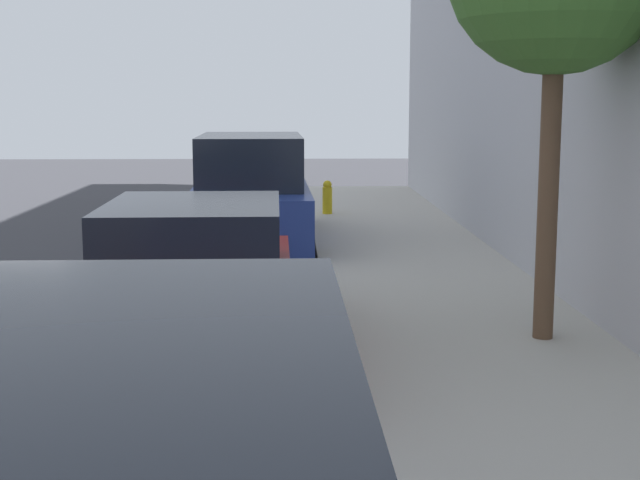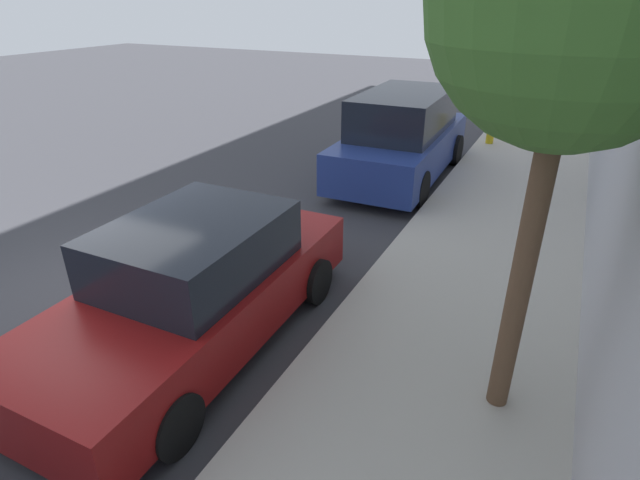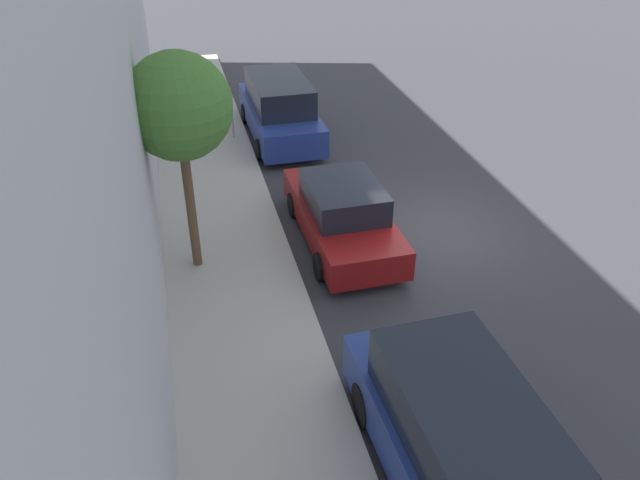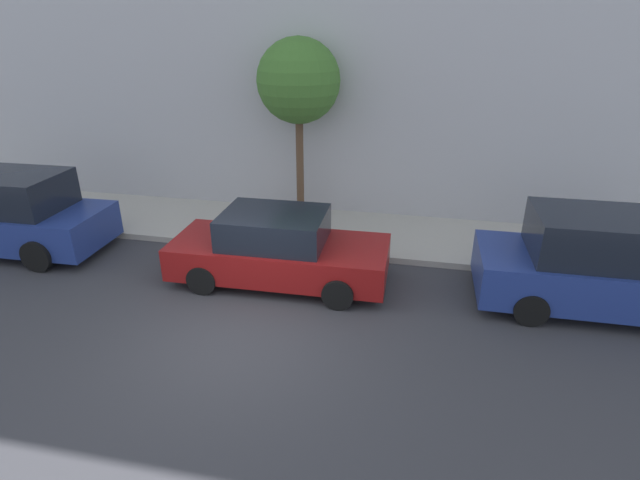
{
  "view_description": "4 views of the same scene",
  "coord_description": "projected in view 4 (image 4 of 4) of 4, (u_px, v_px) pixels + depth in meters",
  "views": [
    {
      "loc": [
        3.12,
        -8.24,
        2.47
      ],
      "look_at": [
        3.42,
        1.11,
        1.0
      ],
      "focal_mm": 50.0,
      "sensor_mm": 36.0,
      "label": 1
    },
    {
      "loc": [
        5.7,
        -3.9,
        3.77
      ],
      "look_at": [
        3.19,
        1.12,
        1.0
      ],
      "focal_mm": 28.0,
      "sensor_mm": 36.0,
      "label": 2
    },
    {
      "loc": [
        5.7,
        11.83,
        7.89
      ],
      "look_at": [
        3.09,
        1.26,
        1.0
      ],
      "focal_mm": 35.0,
      "sensor_mm": 36.0,
      "label": 3
    },
    {
      "loc": [
        -6.85,
        -2.94,
        5.15
      ],
      "look_at": [
        2.26,
        -1.01,
        1.0
      ],
      "focal_mm": 28.0,
      "sensor_mm": 36.0,
      "label": 4
    }
  ],
  "objects": [
    {
      "name": "parking_meter_near",
      "position": [
        590.0,
        230.0,
        10.65
      ],
      "size": [
        0.11,
        0.15,
        1.42
      ],
      "color": "#ADADB2",
      "rests_on": "sidewalk"
    },
    {
      "name": "street_tree",
      "position": [
        299.0,
        82.0,
        12.31
      ],
      "size": [
        2.09,
        2.09,
        4.63
      ],
      "color": "brown",
      "rests_on": "sidewalk"
    },
    {
      "name": "sidewalk",
      "position": [
        303.0,
        229.0,
        13.12
      ],
      "size": [
        2.8,
        32.0,
        0.15
      ],
      "color": "#B2ADA3",
      "rests_on": "ground_plane"
    },
    {
      "name": "parked_minivan_third",
      "position": [
        3.0,
        213.0,
        11.85
      ],
      "size": [
        2.02,
        4.95,
        1.9
      ],
      "color": "navy",
      "rests_on": "ground_plane"
    },
    {
      "name": "parked_sedan_second",
      "position": [
        278.0,
        250.0,
        10.43
      ],
      "size": [
        1.92,
        4.53,
        1.54
      ],
      "color": "maroon",
      "rests_on": "ground_plane"
    },
    {
      "name": "ground_plane",
      "position": [
        237.0,
        338.0,
        8.77
      ],
      "size": [
        60.0,
        60.0,
        0.0
      ],
      "primitive_type": "plane",
      "color": "#38383D"
    },
    {
      "name": "parked_minivan_nearest",
      "position": [
        614.0,
        265.0,
        9.32
      ],
      "size": [
        2.02,
        4.92,
        1.9
      ],
      "color": "navy",
      "rests_on": "ground_plane"
    }
  ]
}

